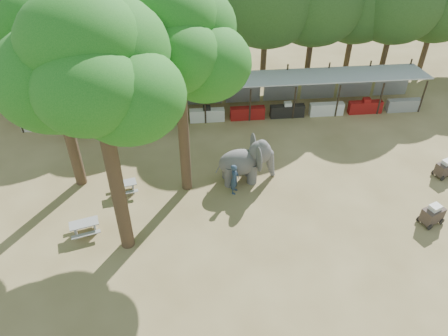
{
  "coord_description": "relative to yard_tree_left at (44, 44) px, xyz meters",
  "views": [
    {
      "loc": [
        -2.74,
        -12.85,
        16.14
      ],
      "look_at": [
        -1.0,
        5.0,
        2.0
      ],
      "focal_mm": 35.0,
      "sensor_mm": 36.0,
      "label": 1
    }
  ],
  "objects": [
    {
      "name": "ground",
      "position": [
        9.13,
        -7.19,
        -8.2
      ],
      "size": [
        100.0,
        100.0,
        0.0
      ],
      "primitive_type": "plane",
      "color": "brown",
      "rests_on": "ground"
    },
    {
      "name": "vendor_stalls",
      "position": [
        9.13,
        6.65,
        -7.02
      ],
      "size": [
        28.0,
        2.99,
        2.8
      ],
      "color": "#A1A2A8",
      "rests_on": "ground"
    },
    {
      "name": "yard_tree_left",
      "position": [
        0.0,
        0.0,
        0.0
      ],
      "size": [
        7.1,
        6.9,
        11.02
      ],
      "color": "#332316",
      "rests_on": "ground"
    },
    {
      "name": "yard_tree_center",
      "position": [
        3.0,
        -5.0,
        1.01
      ],
      "size": [
        7.1,
        6.9,
        12.04
      ],
      "color": "#332316",
      "rests_on": "ground"
    },
    {
      "name": "yard_tree_back",
      "position": [
        6.0,
        -1.0,
        0.34
      ],
      "size": [
        7.1,
        6.9,
        11.36
      ],
      "color": "#332316",
      "rests_on": "ground"
    },
    {
      "name": "backdrop_trees",
      "position": [
        9.13,
        11.81,
        -2.69
      ],
      "size": [
        46.46,
        5.95,
        8.33
      ],
      "color": "#332316",
      "rests_on": "ground"
    },
    {
      "name": "elephant",
      "position": [
        9.55,
        -0.78,
        -6.91
      ],
      "size": [
        3.39,
        2.58,
        2.57
      ],
      "rotation": [
        0.0,
        0.0,
        0.08
      ],
      "color": "#494746",
      "rests_on": "ground"
    },
    {
      "name": "handler",
      "position": [
        8.75,
        -1.86,
        -7.27
      ],
      "size": [
        0.66,
        0.79,
        1.86
      ],
      "primitive_type": "imported",
      "rotation": [
        0.0,
        0.0,
        1.21
      ],
      "color": "#26384C",
      "rests_on": "ground"
    },
    {
      "name": "picnic_table_near",
      "position": [
        0.97,
        -4.23,
        -7.74
      ],
      "size": [
        1.67,
        1.57,
        0.7
      ],
      "rotation": [
        0.0,
        0.0,
        0.26
      ],
      "color": "gray",
      "rests_on": "ground"
    },
    {
      "name": "picnic_table_far",
      "position": [
        2.68,
        -1.31,
        -7.76
      ],
      "size": [
        1.58,
        1.48,
        0.67
      ],
      "rotation": [
        0.0,
        0.0,
        0.22
      ],
      "color": "gray",
      "rests_on": "ground"
    },
    {
      "name": "cart_front",
      "position": [
        18.5,
        -5.2,
        -7.62
      ],
      "size": [
        1.41,
        1.19,
        1.17
      ],
      "rotation": [
        0.0,
        0.0,
        0.4
      ],
      "color": "#312620",
      "rests_on": "ground"
    },
    {
      "name": "cart_back",
      "position": [
        21.03,
        -1.6,
        -7.66
      ],
      "size": [
        1.3,
        1.08,
        1.09
      ],
      "rotation": [
        0.0,
        0.0,
        0.36
      ],
      "color": "#312620",
      "rests_on": "ground"
    }
  ]
}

